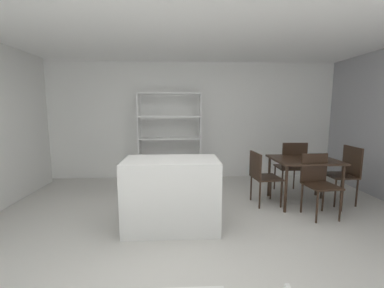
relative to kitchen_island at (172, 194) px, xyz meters
name	(u,v)px	position (x,y,z in m)	size (l,w,h in m)	color
ground_plane	(185,244)	(0.16, -0.44, -0.46)	(9.50, 9.50, 0.00)	beige
ceiling_slab	(183,5)	(0.16, -0.44, 2.13)	(6.91, 5.92, 0.06)	white
back_partition	(182,121)	(0.16, 2.49, 0.82)	(6.91, 0.06, 2.56)	white
kitchen_island	(172,194)	(0.00, 0.00, 0.00)	(1.20, 0.68, 0.91)	silver
open_bookshelf	(167,143)	(-0.15, 2.13, 0.37)	(1.30, 0.37, 1.87)	white
dining_table	(304,164)	(2.12, 0.76, 0.21)	(0.99, 0.83, 0.75)	black
dining_chair_far	(292,163)	(2.12, 1.19, 0.12)	(0.45, 0.45, 0.96)	black
dining_chair_island_side	(261,173)	(1.42, 0.75, 0.06)	(0.45, 0.47, 0.86)	black
dining_chair_window_side	(346,169)	(2.84, 0.76, 0.10)	(0.41, 0.45, 0.94)	black
dining_chair_near	(318,179)	(2.11, 0.31, 0.08)	(0.45, 0.46, 0.89)	black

